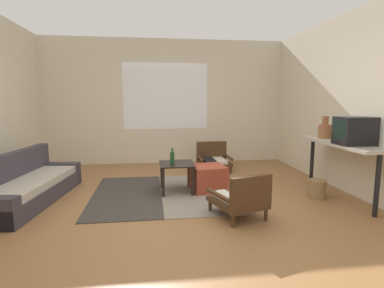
{
  "coord_description": "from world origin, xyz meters",
  "views": [
    {
      "loc": [
        -0.34,
        -3.83,
        1.4
      ],
      "look_at": [
        0.27,
        0.7,
        0.74
      ],
      "focal_mm": 28.83,
      "sensor_mm": 36.0,
      "label": 1
    }
  ],
  "objects_px": {
    "coffee_table": "(177,169)",
    "ottoman_orange": "(208,178)",
    "armchair_by_window": "(213,158)",
    "glass_bottle": "(172,158)",
    "crt_television": "(355,131)",
    "wicker_basket": "(317,189)",
    "couch": "(27,186)",
    "clay_vase": "(325,130)",
    "armchair_striped_foreground": "(241,198)",
    "console_shelf": "(341,148)"
  },
  "relations": [
    {
      "from": "console_shelf",
      "to": "glass_bottle",
      "type": "height_order",
      "value": "console_shelf"
    },
    {
      "from": "clay_vase",
      "to": "glass_bottle",
      "type": "bearing_deg",
      "value": 177.76
    },
    {
      "from": "armchair_by_window",
      "to": "wicker_basket",
      "type": "bearing_deg",
      "value": -59.55
    },
    {
      "from": "armchair_by_window",
      "to": "glass_bottle",
      "type": "relative_size",
      "value": 2.58
    },
    {
      "from": "coffee_table",
      "to": "console_shelf",
      "type": "relative_size",
      "value": 0.34
    },
    {
      "from": "armchair_by_window",
      "to": "glass_bottle",
      "type": "height_order",
      "value": "glass_bottle"
    },
    {
      "from": "coffee_table",
      "to": "clay_vase",
      "type": "bearing_deg",
      "value": -3.9
    },
    {
      "from": "console_shelf",
      "to": "armchair_by_window",
      "type": "bearing_deg",
      "value": 126.08
    },
    {
      "from": "couch",
      "to": "wicker_basket",
      "type": "distance_m",
      "value": 4.09
    },
    {
      "from": "couch",
      "to": "ottoman_orange",
      "type": "distance_m",
      "value": 2.59
    },
    {
      "from": "armchair_by_window",
      "to": "glass_bottle",
      "type": "bearing_deg",
      "value": -122.6
    },
    {
      "from": "glass_bottle",
      "to": "wicker_basket",
      "type": "bearing_deg",
      "value": -13.22
    },
    {
      "from": "console_shelf",
      "to": "glass_bottle",
      "type": "relative_size",
      "value": 6.69
    },
    {
      "from": "armchair_striped_foreground",
      "to": "crt_television",
      "type": "bearing_deg",
      "value": 10.72
    },
    {
      "from": "ottoman_orange",
      "to": "crt_television",
      "type": "relative_size",
      "value": 1.13
    },
    {
      "from": "coffee_table",
      "to": "console_shelf",
      "type": "distance_m",
      "value": 2.39
    },
    {
      "from": "armchair_by_window",
      "to": "crt_television",
      "type": "height_order",
      "value": "crt_television"
    },
    {
      "from": "ottoman_orange",
      "to": "couch",
      "type": "bearing_deg",
      "value": -175.66
    },
    {
      "from": "armchair_striped_foreground",
      "to": "wicker_basket",
      "type": "bearing_deg",
      "value": 25.16
    },
    {
      "from": "crt_television",
      "to": "clay_vase",
      "type": "bearing_deg",
      "value": 89.74
    },
    {
      "from": "console_shelf",
      "to": "crt_television",
      "type": "height_order",
      "value": "crt_television"
    },
    {
      "from": "couch",
      "to": "console_shelf",
      "type": "height_order",
      "value": "console_shelf"
    },
    {
      "from": "crt_television",
      "to": "wicker_basket",
      "type": "bearing_deg",
      "value": 133.26
    },
    {
      "from": "armchair_by_window",
      "to": "glass_bottle",
      "type": "xyz_separation_m",
      "value": [
        -0.92,
        -1.44,
        0.3
      ]
    },
    {
      "from": "ottoman_orange",
      "to": "crt_television",
      "type": "xyz_separation_m",
      "value": [
        1.79,
        -0.87,
        0.8
      ]
    },
    {
      "from": "coffee_table",
      "to": "ottoman_orange",
      "type": "height_order",
      "value": "coffee_table"
    },
    {
      "from": "coffee_table",
      "to": "crt_television",
      "type": "bearing_deg",
      "value": -20.68
    },
    {
      "from": "couch",
      "to": "glass_bottle",
      "type": "height_order",
      "value": "glass_bottle"
    },
    {
      "from": "armchair_striped_foreground",
      "to": "ottoman_orange",
      "type": "xyz_separation_m",
      "value": [
        -0.17,
        1.18,
        -0.06
      ]
    },
    {
      "from": "coffee_table",
      "to": "clay_vase",
      "type": "xyz_separation_m",
      "value": [
        2.28,
        -0.16,
        0.59
      ]
    },
    {
      "from": "ottoman_orange",
      "to": "console_shelf",
      "type": "height_order",
      "value": "console_shelf"
    },
    {
      "from": "couch",
      "to": "coffee_table",
      "type": "bearing_deg",
      "value": 5.02
    },
    {
      "from": "coffee_table",
      "to": "couch",
      "type": "bearing_deg",
      "value": -174.98
    },
    {
      "from": "coffee_table",
      "to": "ottoman_orange",
      "type": "xyz_separation_m",
      "value": [
        0.49,
        0.01,
        -0.16
      ]
    },
    {
      "from": "couch",
      "to": "ottoman_orange",
      "type": "height_order",
      "value": "couch"
    },
    {
      "from": "coffee_table",
      "to": "wicker_basket",
      "type": "distance_m",
      "value": 2.07
    },
    {
      "from": "couch",
      "to": "wicker_basket",
      "type": "bearing_deg",
      "value": -5.08
    },
    {
      "from": "clay_vase",
      "to": "wicker_basket",
      "type": "bearing_deg",
      "value": -127.47
    },
    {
      "from": "armchair_striped_foreground",
      "to": "ottoman_orange",
      "type": "distance_m",
      "value": 1.19
    },
    {
      "from": "coffee_table",
      "to": "ottoman_orange",
      "type": "relative_size",
      "value": 1.11
    },
    {
      "from": "ottoman_orange",
      "to": "glass_bottle",
      "type": "distance_m",
      "value": 0.66
    },
    {
      "from": "glass_bottle",
      "to": "crt_television",
      "type": "bearing_deg",
      "value": -18.74
    },
    {
      "from": "coffee_table",
      "to": "clay_vase",
      "type": "distance_m",
      "value": 2.36
    },
    {
      "from": "armchair_by_window",
      "to": "wicker_basket",
      "type": "distance_m",
      "value": 2.23
    },
    {
      "from": "armchair_by_window",
      "to": "clay_vase",
      "type": "height_order",
      "value": "clay_vase"
    },
    {
      "from": "crt_television",
      "to": "clay_vase",
      "type": "height_order",
      "value": "crt_television"
    },
    {
      "from": "crt_television",
      "to": "console_shelf",
      "type": "bearing_deg",
      "value": 89.35
    },
    {
      "from": "coffee_table",
      "to": "wicker_basket",
      "type": "xyz_separation_m",
      "value": [
        1.98,
        -0.55,
        -0.22
      ]
    },
    {
      "from": "coffee_table",
      "to": "crt_television",
      "type": "xyz_separation_m",
      "value": [
        2.28,
        -0.86,
        0.64
      ]
    },
    {
      "from": "wicker_basket",
      "to": "armchair_by_window",
      "type": "bearing_deg",
      "value": 120.45
    }
  ]
}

